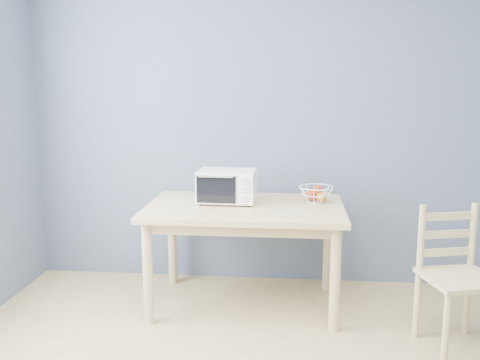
# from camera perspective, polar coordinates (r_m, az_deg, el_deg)

# --- Properties ---
(room) EXTENTS (4.01, 4.51, 2.61)m
(room) POSITION_cam_1_polar(r_m,az_deg,el_deg) (2.03, 2.62, 1.40)
(room) COLOR tan
(room) RESTS_ON ground
(dining_table) EXTENTS (1.40, 0.90, 0.75)m
(dining_table) POSITION_cam_1_polar(r_m,az_deg,el_deg) (3.84, 0.53, -4.19)
(dining_table) COLOR tan
(dining_table) RESTS_ON ground
(toaster_oven) EXTENTS (0.42, 0.31, 0.24)m
(toaster_oven) POSITION_cam_1_polar(r_m,az_deg,el_deg) (3.87, -1.65, -0.61)
(toaster_oven) COLOR white
(toaster_oven) RESTS_ON dining_table
(fruit_basket) EXTENTS (0.30, 0.30, 0.13)m
(fruit_basket) POSITION_cam_1_polar(r_m,az_deg,el_deg) (3.94, 8.13, -1.43)
(fruit_basket) COLOR white
(fruit_basket) RESTS_ON dining_table
(dining_chair) EXTENTS (0.50, 0.50, 0.87)m
(dining_chair) POSITION_cam_1_polar(r_m,az_deg,el_deg) (3.57, 22.07, -9.80)
(dining_chair) COLOR tan
(dining_chair) RESTS_ON ground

